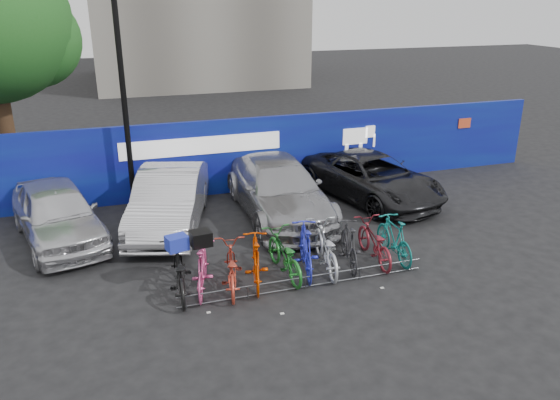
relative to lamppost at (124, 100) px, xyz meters
name	(u,v)px	position (x,y,z in m)	size (l,w,h in m)	color
ground	(296,276)	(3.20, -5.40, -3.27)	(100.00, 100.00, 0.00)	black
hoarding	(234,156)	(3.21, 0.60, -2.07)	(22.00, 0.18, 2.40)	#110981
lamppost	(124,100)	(0.00, 0.00, 0.00)	(0.25, 0.50, 6.11)	black
bike_rack	(306,282)	(3.20, -6.00, -3.11)	(5.60, 0.03, 0.30)	#595B60
car_0	(57,213)	(-1.99, -1.68, -2.51)	(1.81, 4.50, 1.53)	silver
car_1	(169,199)	(0.87, -1.62, -2.48)	(1.67, 4.78, 1.58)	#B9BABF
car_2	(278,189)	(3.96, -1.72, -2.48)	(2.22, 5.47, 1.59)	#9B9B9F
car_3	(371,177)	(7.12, -1.35, -2.57)	(2.34, 5.07, 1.41)	black
bike_0	(179,272)	(0.57, -5.36, -2.75)	(0.69, 1.98, 1.04)	black
bike_1	(202,268)	(1.07, -5.37, -2.73)	(0.51, 1.79, 1.08)	#E24789
bike_2	(231,268)	(1.67, -5.48, -2.77)	(0.66, 1.89, 0.99)	#BC3A27
bike_3	(256,261)	(2.24, -5.45, -2.71)	(0.52, 1.86, 1.12)	#D33C00
bike_4	(284,255)	(2.95, -5.26, -2.76)	(0.68, 1.94, 1.02)	#1D7625
bike_5	(306,249)	(3.47, -5.27, -2.69)	(0.54, 1.93, 1.16)	#252DC7
bike_6	(325,248)	(3.96, -5.25, -2.74)	(0.71, 2.03, 1.07)	#B9BDC2
bike_7	(349,245)	(4.56, -5.26, -2.75)	(0.49, 1.74, 1.05)	#2A2A2D
bike_8	(374,242)	(5.21, -5.25, -2.78)	(0.65, 1.88, 0.99)	maroon
bike_9	(394,238)	(5.73, -5.30, -2.74)	(0.50, 1.77, 1.07)	#137F78
cargo_crate	(177,243)	(0.57, -5.36, -2.08)	(0.43, 0.33, 0.31)	#2030B8
cargo_topcase	(201,238)	(1.07, -5.37, -2.04)	(0.42, 0.38, 0.31)	black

